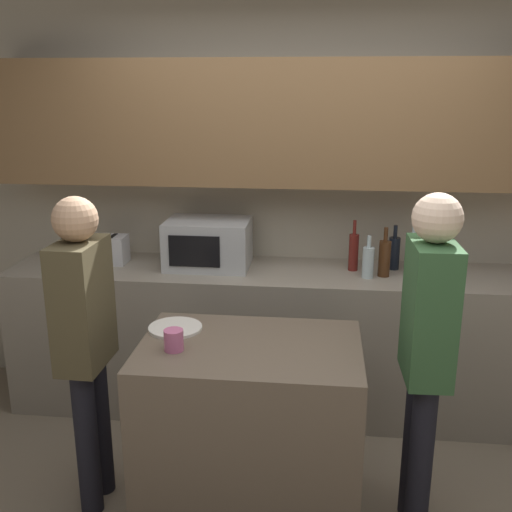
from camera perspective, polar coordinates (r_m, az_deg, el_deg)
The scene contains 15 objects.
back_wall at distance 3.85m, azimuth 4.09°, elevation 8.34°, with size 6.40×0.40×2.70m.
back_counter at distance 3.89m, azimuth 3.61°, elevation -8.04°, with size 3.60×0.62×0.94m.
kitchen_island at distance 2.98m, azimuth -0.56°, elevation -16.45°, with size 1.02×0.69×0.91m.
microwave at distance 3.78m, azimuth -4.57°, elevation 1.20°, with size 0.52×0.39×0.30m.
toaster at distance 3.98m, azimuth -14.04°, elevation 0.62°, with size 0.26×0.16×0.18m.
bottle_0 at distance 3.75m, azimuth 9.27°, elevation 0.44°, with size 0.06×0.06×0.32m.
bottle_1 at distance 3.62m, azimuth 10.63°, elevation -0.54°, with size 0.07×0.07×0.26m.
bottle_2 at distance 3.67m, azimuth 12.14°, elevation -0.16°, with size 0.07×0.07×0.30m.
bottle_3 at distance 3.83m, azimuth 13.01°, elevation 0.34°, with size 0.07×0.07×0.28m.
bottle_4 at distance 3.71m, azimuth 14.67°, elevation -0.09°, with size 0.07×0.07×0.31m.
bottle_5 at distance 3.65m, azimuth 16.36°, elevation -0.40°, with size 0.07×0.07×0.33m.
plate_on_island at distance 2.94m, azimuth -7.70°, elevation -6.80°, with size 0.26×0.26×0.01m.
cup_0 at distance 2.71m, azimuth -7.84°, elevation -7.94°, with size 0.09×0.09×0.10m.
person_left at distance 2.96m, azimuth -16.00°, elevation -6.93°, with size 0.21×0.34×1.58m.
person_center at distance 2.78m, azimuth 15.97°, elevation -7.73°, with size 0.21×0.34×1.62m.
Camera 1 is at (0.15, -2.15, 2.06)m, focal length 42.00 mm.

